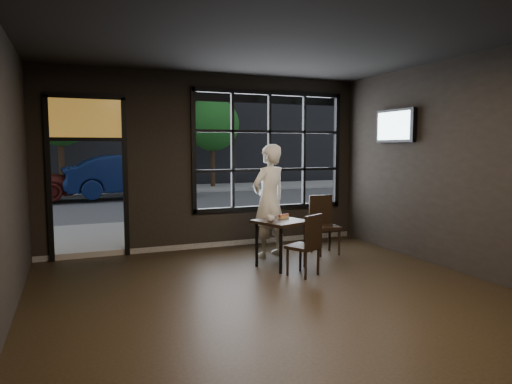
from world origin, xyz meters
name	(u,v)px	position (x,y,z in m)	size (l,w,h in m)	color
floor	(295,310)	(0.00, 0.00, -0.01)	(6.00, 7.00, 0.02)	black
ceiling	(297,24)	(0.00, 0.00, 3.21)	(6.00, 7.00, 0.02)	black
wall_right	(492,167)	(3.00, 0.00, 1.60)	(0.04, 7.00, 3.20)	black
window_frame	(269,151)	(1.20, 3.50, 1.80)	(3.06, 0.12, 2.28)	black
stained_transom	(86,118)	(-2.10, 3.50, 2.35)	(1.20, 0.06, 0.70)	orange
street_asphalt	(115,178)	(0.00, 24.00, -0.02)	(60.00, 41.00, 0.04)	#545456
building_across	(112,47)	(0.00, 23.00, 7.50)	(28.00, 12.00, 15.00)	#5B5956
cafe_table	(281,243)	(0.64, 1.77, 0.37)	(0.69, 0.69, 0.75)	black
chair_near	(303,245)	(0.74, 1.22, 0.46)	(0.39, 0.39, 0.91)	black
chair_window	(325,225)	(1.74, 2.27, 0.51)	(0.44, 0.44, 1.02)	black
man	(269,201)	(0.76, 2.49, 0.96)	(0.70, 0.46, 1.92)	silver
hotdog	(284,217)	(0.75, 1.90, 0.77)	(0.20, 0.08, 0.06)	tan
cup	(271,218)	(0.44, 1.70, 0.79)	(0.12, 0.12, 0.10)	silver
tv	(395,126)	(2.93, 1.96, 2.24)	(0.11, 0.98, 0.58)	black
navy_car	(129,176)	(-0.46, 12.33, 0.84)	(1.57, 4.50, 1.48)	#091539
maroon_car	(3,179)	(-4.44, 12.15, 0.84)	(1.75, 4.35, 1.48)	#4D1511
tree_left	(59,112)	(-2.73, 14.87, 3.24)	(2.69, 2.69, 4.60)	#332114
tree_right	(212,124)	(3.53, 15.18, 2.88)	(2.39, 2.39, 4.08)	#332114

